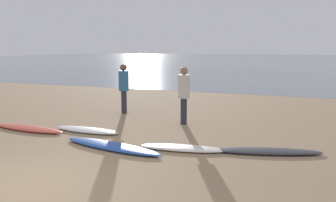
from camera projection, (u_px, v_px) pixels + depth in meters
name	position (u px, v px, depth m)	size (l,w,h in m)	color
ground_plane	(195.00, 103.00, 14.46)	(120.00, 120.00, 0.20)	#997C5B
ocean_water	(274.00, 60.00, 62.98)	(140.00, 100.00, 0.01)	slate
surfboard_0	(28.00, 128.00, 9.26)	(2.41, 0.53, 0.09)	#D84C38
surfboard_1	(87.00, 130.00, 9.06)	(1.98, 0.52, 0.09)	white
surfboard_2	(112.00, 146.00, 7.57)	(2.67, 0.55, 0.10)	#1E479E
surfboard_3	(183.00, 148.00, 7.45)	(1.96, 0.51, 0.08)	silver
surfboard_4	(267.00, 151.00, 7.23)	(2.38, 0.49, 0.08)	#333338
person_0	(184.00, 91.00, 9.80)	(0.35, 0.35, 1.71)	#2D2D38
person_1	(124.00, 85.00, 11.46)	(0.35, 0.35, 1.71)	#2D2D38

